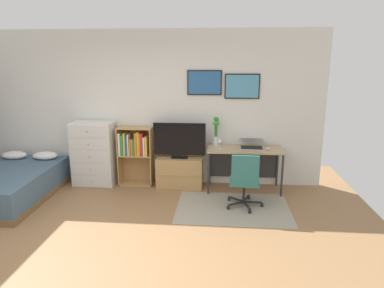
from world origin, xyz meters
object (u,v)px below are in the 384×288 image
(tv_stand, at_px, (180,172))
(laptop, at_px, (252,143))
(bamboo_vase, at_px, (216,130))
(bed, at_px, (9,184))
(bookshelf, at_px, (135,150))
(wine_glass, at_px, (220,141))
(computer_mouse, at_px, (268,149))
(office_chair, at_px, (245,180))
(dresser, at_px, (94,154))
(television, at_px, (179,141))
(desk, at_px, (244,155))

(tv_stand, bearing_deg, laptop, 0.45)
(bamboo_vase, bearing_deg, bed, -165.58)
(bed, bearing_deg, bookshelf, 21.99)
(wine_glass, bearing_deg, bed, -169.04)
(computer_mouse, bearing_deg, office_chair, -120.48)
(dresser, height_order, laptop, dresser)
(wine_glass, bearing_deg, bamboo_vase, 108.52)
(tv_stand, relative_size, computer_mouse, 7.68)
(tv_stand, bearing_deg, computer_mouse, -5.05)
(laptop, xyz_separation_m, computer_mouse, (0.26, -0.14, -0.05))
(dresser, bearing_deg, bamboo_vase, 2.56)
(bookshelf, bearing_deg, wine_glass, -6.07)
(office_chair, bearing_deg, bed, -178.69)
(laptop, bearing_deg, television, -177.05)
(computer_mouse, relative_size, wine_glass, 0.58)
(television, xyz_separation_m, wine_glass, (0.69, -0.09, 0.04))
(laptop, bearing_deg, desk, -172.37)
(bookshelf, height_order, television, television)
(tv_stand, distance_m, laptop, 1.35)
(dresser, height_order, tv_stand, dresser)
(laptop, bearing_deg, office_chair, -98.88)
(tv_stand, xyz_separation_m, wine_glass, (0.69, -0.12, 0.61))
(office_chair, height_order, laptop, laptop)
(bed, relative_size, desk, 1.58)
(office_chair, height_order, computer_mouse, office_chair)
(television, xyz_separation_m, computer_mouse, (1.50, -0.11, -0.08))
(desk, distance_m, computer_mouse, 0.43)
(desk, relative_size, computer_mouse, 12.06)
(bed, height_order, bamboo_vase, bamboo_vase)
(bed, height_order, bookshelf, bookshelf)
(dresser, xyz_separation_m, desk, (2.65, 0.01, 0.03))
(tv_stand, xyz_separation_m, desk, (1.12, -0.00, 0.34))
(laptop, distance_m, wine_glass, 0.56)
(wine_glass, bearing_deg, laptop, 13.09)
(bamboo_vase, bearing_deg, tv_stand, -172.56)
(bed, bearing_deg, wine_glass, 9.54)
(computer_mouse, distance_m, bamboo_vase, 0.93)
(television, bearing_deg, wine_glass, -7.72)
(bamboo_vase, bearing_deg, television, -170.55)
(laptop, bearing_deg, bed, -167.28)
(bed, relative_size, television, 2.19)
(bookshelf, bearing_deg, office_chair, -25.29)
(bed, relative_size, bamboo_vase, 3.93)
(office_chair, bearing_deg, laptop, 82.13)
(computer_mouse, height_order, bamboo_vase, bamboo_vase)
(bed, distance_m, wine_glass, 3.50)
(television, height_order, bamboo_vase, bamboo_vase)
(tv_stand, bearing_deg, television, -90.00)
(bed, bearing_deg, laptop, 9.84)
(bookshelf, height_order, office_chair, bookshelf)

